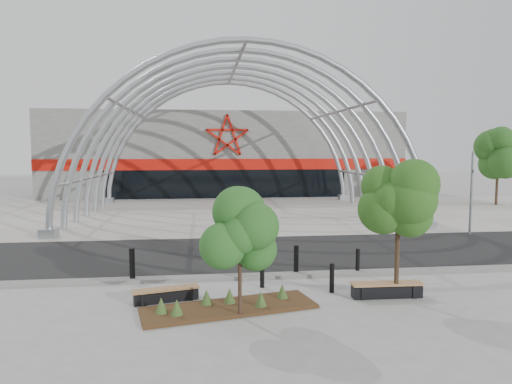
{
  "coord_description": "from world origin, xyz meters",
  "views": [
    {
      "loc": [
        -2.34,
        -15.62,
        4.44
      ],
      "look_at": [
        0.0,
        4.0,
        2.6
      ],
      "focal_mm": 32.0,
      "sensor_mm": 36.0,
      "label": 1
    }
  ],
  "objects_px": {
    "street_tree_1": "(399,202)",
    "bench_0": "(166,295)",
    "bench_1": "(387,290)",
    "bollard_2": "(332,278)",
    "signal_pole": "(471,191)",
    "street_tree_0": "(240,230)"
  },
  "relations": [
    {
      "from": "signal_pole",
      "to": "bench_0",
      "type": "xyz_separation_m",
      "value": [
        -14.96,
        -8.77,
        -2.08
      ]
    },
    {
      "from": "bench_1",
      "to": "bollard_2",
      "type": "height_order",
      "value": "bollard_2"
    },
    {
      "from": "signal_pole",
      "to": "street_tree_0",
      "type": "relative_size",
      "value": 1.34
    },
    {
      "from": "signal_pole",
      "to": "street_tree_1",
      "type": "relative_size",
      "value": 1.07
    },
    {
      "from": "bollard_2",
      "to": "street_tree_0",
      "type": "bearing_deg",
      "value": -149.78
    },
    {
      "from": "signal_pole",
      "to": "bench_0",
      "type": "relative_size",
      "value": 2.23
    },
    {
      "from": "street_tree_1",
      "to": "bench_0",
      "type": "bearing_deg",
      "value": 175.83
    },
    {
      "from": "street_tree_0",
      "to": "bollard_2",
      "type": "bearing_deg",
      "value": 30.22
    },
    {
      "from": "street_tree_1",
      "to": "bench_1",
      "type": "bearing_deg",
      "value": 158.47
    },
    {
      "from": "signal_pole",
      "to": "street_tree_1",
      "type": "height_order",
      "value": "signal_pole"
    },
    {
      "from": "street_tree_1",
      "to": "bollard_2",
      "type": "distance_m",
      "value": 3.12
    },
    {
      "from": "bollard_2",
      "to": "bench_1",
      "type": "bearing_deg",
      "value": -23.23
    },
    {
      "from": "bench_0",
      "to": "bench_1",
      "type": "height_order",
      "value": "bench_1"
    },
    {
      "from": "street_tree_1",
      "to": "bench_1",
      "type": "height_order",
      "value": "street_tree_1"
    },
    {
      "from": "street_tree_1",
      "to": "bollard_2",
      "type": "height_order",
      "value": "street_tree_1"
    },
    {
      "from": "bench_0",
      "to": "street_tree_1",
      "type": "bearing_deg",
      "value": -4.17
    },
    {
      "from": "bollard_2",
      "to": "signal_pole",
      "type": "bearing_deg",
      "value": 40.76
    },
    {
      "from": "signal_pole",
      "to": "street_tree_1",
      "type": "xyz_separation_m",
      "value": [
        -8.12,
        -9.27,
        0.64
      ]
    },
    {
      "from": "street_tree_0",
      "to": "bench_0",
      "type": "distance_m",
      "value": 3.33
    },
    {
      "from": "bench_0",
      "to": "bollard_2",
      "type": "relative_size",
      "value": 2.14
    },
    {
      "from": "signal_pole",
      "to": "bench_1",
      "type": "bearing_deg",
      "value": -132.39
    },
    {
      "from": "bench_1",
      "to": "bollard_2",
      "type": "distance_m",
      "value": 1.67
    }
  ]
}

